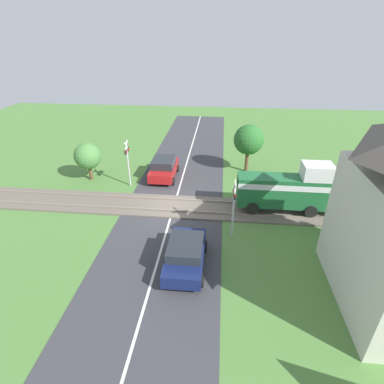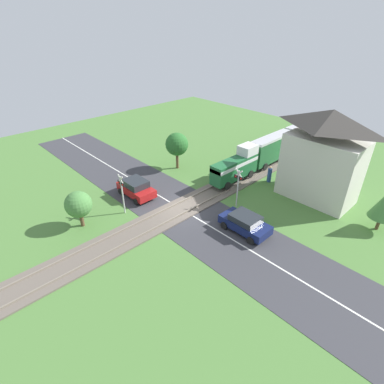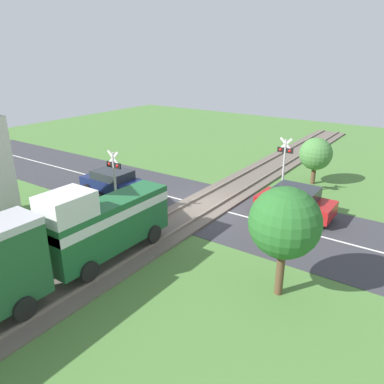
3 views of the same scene
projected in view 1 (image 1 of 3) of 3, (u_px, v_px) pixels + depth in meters
The scene contains 10 objects.
ground_plane at pixel (174, 207), 19.74m from camera, with size 60.00×60.00×0.00m, color #4C7A38.
road_surface at pixel (174, 207), 19.73m from camera, with size 48.00×6.40×0.02m.
track_bed at pixel (174, 206), 19.71m from camera, with size 2.80×48.00×0.24m.
car_near_crossing at pixel (164, 168), 23.38m from camera, with size 3.75×1.98×1.57m.
car_far_side at pixel (185, 254), 14.46m from camera, with size 3.81×1.96×1.41m.
crossing_signal_west_approach at pixel (128, 158), 21.51m from camera, with size 0.90×0.18×3.47m.
crossing_signal_east_approach at pixel (234, 203), 15.89m from camera, with size 0.90×0.18×3.47m.
pedestrian_by_station at pixel (337, 225), 16.64m from camera, with size 0.40×0.40×1.63m.
tree_roadside_hedge at pixel (249, 140), 23.59m from camera, with size 2.37×2.37×3.88m.
tree_beyond_track at pixel (88, 156), 22.57m from camera, with size 2.01×2.01×2.94m.
Camera 1 is at (16.71, 2.87, 10.22)m, focal length 28.00 mm.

